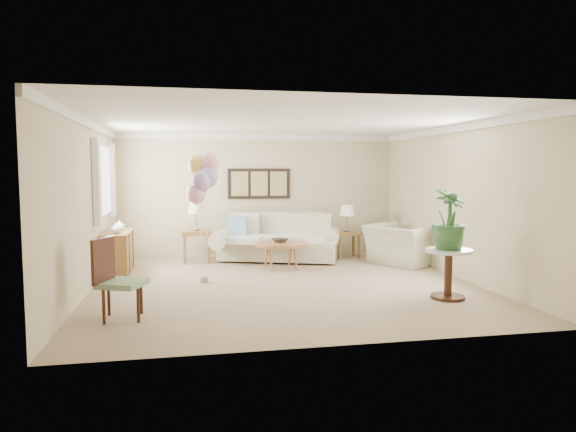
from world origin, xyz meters
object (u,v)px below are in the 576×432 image
object	(u,v)px
sofa	(278,242)
coffee_table	(281,244)
armchair	(401,245)
accent_chair	(116,277)
balloon_cluster	(203,177)

from	to	relation	value
sofa	coffee_table	bearing A→B (deg)	-96.89
armchair	coffee_table	bearing A→B (deg)	58.37
coffee_table	accent_chair	world-z (taller)	accent_chair
sofa	balloon_cluster	bearing A→B (deg)	-129.57
coffee_table	armchair	bearing A→B (deg)	-0.29
sofa	balloon_cluster	distance (m)	2.80
coffee_table	armchair	size ratio (longest dim) A/B	0.83
sofa	balloon_cluster	size ratio (longest dim) A/B	1.34
coffee_table	accent_chair	xyz separation A→B (m)	(-2.56, -2.85, 0.07)
sofa	armchair	world-z (taller)	sofa
coffee_table	armchair	xyz separation A→B (m)	(2.39, -0.01, -0.07)
sofa	armchair	distance (m)	2.47
armchair	sofa	bearing A→B (deg)	36.14
accent_chair	balloon_cluster	size ratio (longest dim) A/B	0.47
sofa	balloon_cluster	xyz separation A→B (m)	(-1.56, -1.89, 1.36)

